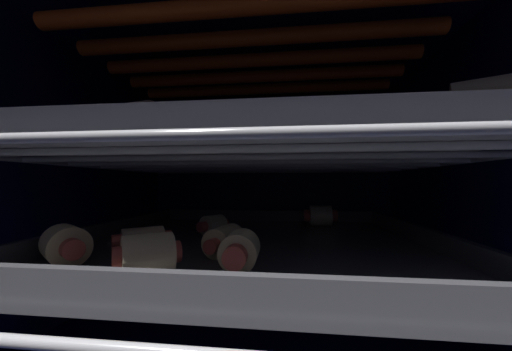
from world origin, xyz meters
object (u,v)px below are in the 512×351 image
(pig_in_blanket_lower_6, at_px, (245,250))
(pig_in_blanket_upper_1, at_px, (186,152))
(pig_in_blanket_upper_3, at_px, (305,148))
(pig_in_blanket_upper_8, at_px, (193,147))
(pig_in_blanket_upper_4, at_px, (208,143))
(pig_in_blanket_lower_3, at_px, (320,216))
(pig_in_blanket_lower_4, at_px, (66,245))
(oven_rack_lower, at_px, (256,250))
(heating_element, at_px, (256,60))
(pig_in_blanket_lower_2, at_px, (224,240))
(pig_in_blanket_lower_0, at_px, (213,225))
(pig_in_blanket_upper_5, at_px, (249,142))
(pig_in_blanket_upper_2, at_px, (91,133))
(oven_rack_upper, at_px, (256,164))
(pig_in_blanket_upper_7, at_px, (482,103))
(pig_in_blanket_upper_6, at_px, (148,149))
(baking_tray_lower, at_px, (256,242))
(baking_tray_upper, at_px, (256,158))
(pig_in_blanket_upper_0, at_px, (135,122))
(pig_in_blanket_lower_5, at_px, (143,239))
(pig_in_blanket_lower_1, at_px, (148,255))

(pig_in_blanket_lower_6, bearing_deg, pig_in_blanket_upper_1, 123.17)
(pig_in_blanket_upper_3, distance_m, pig_in_blanket_upper_8, 0.15)
(pig_in_blanket_upper_1, xyz_separation_m, pig_in_blanket_upper_4, (0.06, -0.09, -0.00))
(pig_in_blanket_lower_3, xyz_separation_m, pig_in_blanket_lower_4, (-0.25, -0.25, -0.00))
(pig_in_blanket_upper_1, bearing_deg, oven_rack_lower, -32.83)
(heating_element, height_order, pig_in_blanket_lower_2, heating_element)
(oven_rack_lower, bearing_deg, pig_in_blanket_lower_0, 155.23)
(pig_in_blanket_upper_5, height_order, pig_in_blanket_upper_8, pig_in_blanket_upper_8)
(heating_element, height_order, pig_in_blanket_upper_2, heating_element)
(oven_rack_upper, distance_m, pig_in_blanket_upper_3, 0.07)
(pig_in_blanket_upper_3, distance_m, pig_in_blanket_upper_7, 0.20)
(pig_in_blanket_upper_5, bearing_deg, pig_in_blanket_upper_6, 166.62)
(heating_element, xyz_separation_m, pig_in_blanket_upper_2, (-0.14, -0.10, -0.11))
(baking_tray_lower, relative_size, pig_in_blanket_upper_1, 6.64)
(baking_tray_upper, height_order, pig_in_blanket_upper_3, pig_in_blanket_upper_3)
(pig_in_blanket_upper_1, bearing_deg, pig_in_blanket_upper_5, -39.91)
(pig_in_blanket_upper_6, bearing_deg, heating_element, -6.27)
(baking_tray_upper, bearing_deg, pig_in_blanket_upper_3, 26.61)
(pig_in_blanket_upper_5, bearing_deg, baking_tray_upper, 71.38)
(pig_in_blanket_lower_3, height_order, pig_in_blanket_lower_6, pig_in_blanket_lower_3)
(pig_in_blanket_upper_0, bearing_deg, oven_rack_upper, 54.24)
(pig_in_blanket_upper_2, bearing_deg, pig_in_blanket_lower_4, -115.79)
(pig_in_blanket_lower_0, height_order, pig_in_blanket_lower_3, pig_in_blanket_lower_3)
(pig_in_blanket_upper_4, bearing_deg, pig_in_blanket_upper_0, -104.68)
(pig_in_blanket_upper_7, bearing_deg, pig_in_blanket_lower_0, 141.56)
(pig_in_blanket_lower_5, bearing_deg, pig_in_blanket_lower_3, 44.14)
(pig_in_blanket_lower_4, height_order, oven_rack_upper, oven_rack_upper)
(oven_rack_upper, relative_size, pig_in_blanket_upper_4, 7.81)
(pig_in_blanket_lower_2, relative_size, pig_in_blanket_upper_6, 1.51)
(pig_in_blanket_lower_6, bearing_deg, pig_in_blanket_upper_2, 175.29)
(oven_rack_lower, relative_size, baking_tray_upper, 1.17)
(pig_in_blanket_lower_5, distance_m, pig_in_blanket_lower_6, 0.12)
(pig_in_blanket_lower_2, distance_m, pig_in_blanket_upper_7, 0.23)
(pig_in_blanket_lower_4, bearing_deg, pig_in_blanket_upper_2, 64.21)
(pig_in_blanket_lower_0, xyz_separation_m, pig_in_blanket_upper_8, (-0.03, 0.00, 0.11))
(pig_in_blanket_lower_5, height_order, pig_in_blanket_upper_1, pig_in_blanket_upper_1)
(pig_in_blanket_lower_6, relative_size, pig_in_blanket_upper_0, 0.91)
(oven_rack_lower, distance_m, pig_in_blanket_lower_6, 0.12)
(pig_in_blanket_upper_7, bearing_deg, baking_tray_lower, 137.36)
(pig_in_blanket_lower_0, xyz_separation_m, pig_in_blanket_lower_4, (-0.09, -0.15, 0.00))
(oven_rack_lower, xyz_separation_m, pig_in_blanket_upper_1, (-0.12, 0.08, 0.13))
(pig_in_blanket_upper_0, distance_m, pig_in_blanket_upper_4, 0.12)
(pig_in_blanket_upper_0, distance_m, pig_in_blanket_upper_8, 0.15)
(pig_in_blanket_upper_0, bearing_deg, pig_in_blanket_lower_1, -37.95)
(pig_in_blanket_lower_6, distance_m, pig_in_blanket_upper_8, 0.20)
(pig_in_blanket_upper_0, bearing_deg, pig_in_blanket_lower_5, 112.26)
(pig_in_blanket_lower_6, bearing_deg, pig_in_blanket_upper_7, -12.93)
(baking_tray_lower, bearing_deg, pig_in_blanket_lower_6, -87.69)
(heating_element, xyz_separation_m, pig_in_blanket_upper_5, (-0.01, -0.02, -0.11))
(pig_in_blanket_lower_5, height_order, pig_in_blanket_upper_5, pig_in_blanket_upper_5)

